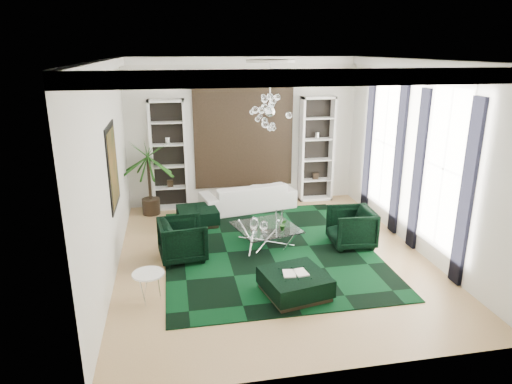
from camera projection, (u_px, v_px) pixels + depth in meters
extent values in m
cube|color=tan|center=(272.00, 256.00, 9.18)|extent=(6.00, 7.00, 0.02)
cube|color=white|center=(274.00, 59.00, 8.03)|extent=(6.00, 7.00, 0.02)
cube|color=silver|center=(243.00, 132.00, 11.89)|extent=(6.00, 0.02, 3.80)
cube|color=silver|center=(339.00, 236.00, 5.31)|extent=(6.00, 0.02, 3.80)
cube|color=silver|center=(107.00, 172.00, 8.07)|extent=(0.02, 7.00, 3.80)
cube|color=silver|center=(419.00, 158.00, 9.13)|extent=(0.02, 7.00, 3.80)
cylinder|color=white|center=(270.00, 61.00, 8.32)|extent=(0.90, 0.90, 0.05)
cube|color=black|center=(244.00, 132.00, 11.84)|extent=(2.50, 0.06, 2.80)
cube|color=black|center=(113.00, 166.00, 8.66)|extent=(0.04, 1.30, 1.60)
cube|color=white|center=(444.00, 169.00, 8.29)|extent=(0.03, 1.10, 2.90)
cube|color=black|center=(467.00, 195.00, 7.62)|extent=(0.07, 0.30, 3.25)
cube|color=black|center=(418.00, 171.00, 9.09)|extent=(0.07, 0.30, 3.25)
cube|color=white|center=(385.00, 143.00, 10.53)|extent=(0.03, 1.10, 2.90)
cube|color=black|center=(398.00, 161.00, 9.87)|extent=(0.07, 0.30, 3.25)
cube|color=black|center=(368.00, 147.00, 11.33)|extent=(0.07, 0.30, 3.25)
cube|color=black|center=(269.00, 249.00, 9.45)|extent=(4.20, 5.00, 0.02)
imported|color=silver|center=(248.00, 196.00, 11.74)|extent=(2.53, 1.39, 0.70)
imported|color=black|center=(183.00, 240.00, 8.93)|extent=(0.99, 0.97, 0.81)
imported|color=black|center=(351.00, 227.00, 9.55)|extent=(0.95, 0.92, 0.81)
cube|color=black|center=(198.00, 216.00, 10.75)|extent=(0.98, 0.98, 0.40)
cube|color=black|center=(295.00, 284.00, 7.67)|extent=(1.18, 1.18, 0.40)
cube|color=white|center=(295.00, 273.00, 7.61)|extent=(0.42, 0.28, 0.03)
cylinder|color=white|center=(149.00, 287.00, 7.47)|extent=(0.61, 0.61, 0.50)
imported|color=#1A4912|center=(283.00, 225.00, 9.35)|extent=(0.15, 0.13, 0.24)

